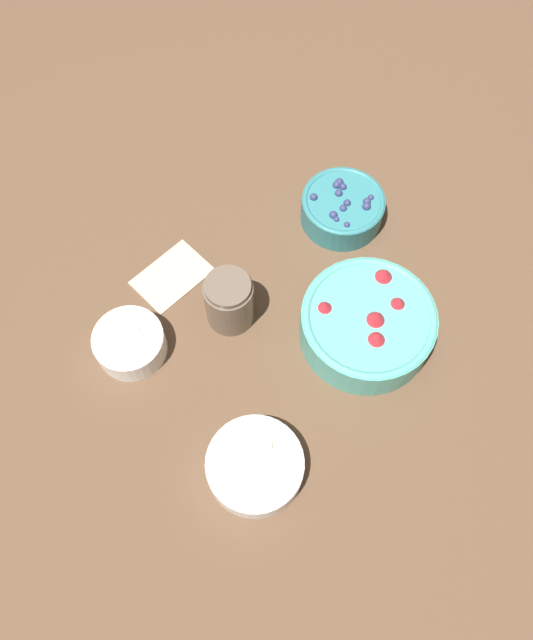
# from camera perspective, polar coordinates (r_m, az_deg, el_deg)

# --- Properties ---
(ground_plane) EXTENTS (4.00, 4.00, 0.00)m
(ground_plane) POSITION_cam_1_polar(r_m,az_deg,el_deg) (1.08, 2.63, -0.44)
(ground_plane) COLOR brown
(bowl_strawberries) EXTENTS (0.22, 0.22, 0.10)m
(bowl_strawberries) POSITION_cam_1_polar(r_m,az_deg,el_deg) (1.05, 9.20, -0.28)
(bowl_strawberries) COLOR #56B7A8
(bowl_strawberries) RESTS_ON ground_plane
(bowl_blueberries) EXTENTS (0.15, 0.15, 0.07)m
(bowl_blueberries) POSITION_cam_1_polar(r_m,az_deg,el_deg) (1.17, 6.96, 10.20)
(bowl_blueberries) COLOR teal
(bowl_blueberries) RESTS_ON ground_plane
(bowl_bananas) EXTENTS (0.15, 0.15, 0.05)m
(bowl_bananas) POSITION_cam_1_polar(r_m,az_deg,el_deg) (0.97, -1.06, -13.14)
(bowl_bananas) COLOR white
(bowl_bananas) RESTS_ON ground_plane
(bowl_cream) EXTENTS (0.12, 0.12, 0.06)m
(bowl_cream) POSITION_cam_1_polar(r_m,az_deg,el_deg) (1.06, -12.42, -1.99)
(bowl_cream) COLOR white
(bowl_cream) RESTS_ON ground_plane
(jar_chocolate) EXTENTS (0.08, 0.08, 0.11)m
(jar_chocolate) POSITION_cam_1_polar(r_m,az_deg,el_deg) (1.05, -3.41, 1.65)
(jar_chocolate) COLOR brown
(jar_chocolate) RESTS_ON ground_plane
(napkin) EXTENTS (0.14, 0.10, 0.01)m
(napkin) POSITION_cam_1_polar(r_m,az_deg,el_deg) (1.13, -8.65, 4.02)
(napkin) COLOR beige
(napkin) RESTS_ON ground_plane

